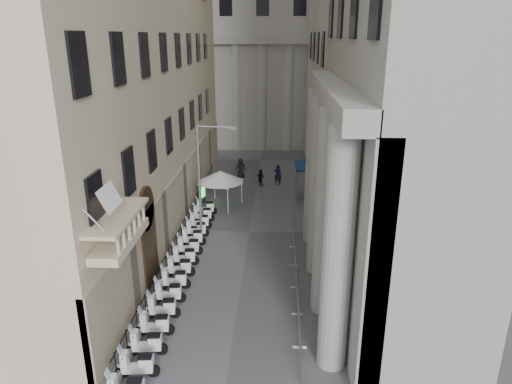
# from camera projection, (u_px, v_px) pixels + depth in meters

# --- Properties ---
(far_building) EXTENTS (22.00, 10.00, 30.00)m
(far_building) POSITION_uv_depth(u_px,v_px,m) (264.00, 17.00, 54.03)
(far_building) COLOR #BBB8B1
(far_building) RESTS_ON ground
(iron_fence) EXTENTS (0.30, 28.00, 1.40)m
(iron_fence) POSITION_uv_depth(u_px,v_px,m) (185.00, 238.00, 30.80)
(iron_fence) COLOR black
(iron_fence) RESTS_ON ground
(blue_awning) EXTENTS (1.60, 3.00, 3.00)m
(blue_awning) POSITION_uv_depth(u_px,v_px,m) (304.00, 199.00, 37.95)
(blue_awning) COLOR navy
(blue_awning) RESTS_ON ground
(flag) EXTENTS (1.00, 1.40, 8.20)m
(flag) POSITION_uv_depth(u_px,v_px,m) (129.00, 372.00, 18.51)
(flag) COLOR #9E0C11
(flag) RESTS_ON ground
(scooter_1) EXTENTS (1.44, 0.68, 1.50)m
(scooter_1) POSITION_uv_depth(u_px,v_px,m) (139.00, 377.00, 18.25)
(scooter_1) COLOR white
(scooter_1) RESTS_ON ground
(scooter_2) EXTENTS (1.44, 0.68, 1.50)m
(scooter_2) POSITION_uv_depth(u_px,v_px,m) (148.00, 355.00, 19.52)
(scooter_2) COLOR white
(scooter_2) RESTS_ON ground
(scooter_3) EXTENTS (1.44, 0.68, 1.50)m
(scooter_3) POSITION_uv_depth(u_px,v_px,m) (156.00, 335.00, 20.79)
(scooter_3) COLOR white
(scooter_3) RESTS_ON ground
(scooter_4) EXTENTS (1.44, 0.68, 1.50)m
(scooter_4) POSITION_uv_depth(u_px,v_px,m) (163.00, 318.00, 22.06)
(scooter_4) COLOR white
(scooter_4) RESTS_ON ground
(scooter_5) EXTENTS (1.44, 0.68, 1.50)m
(scooter_5) POSITION_uv_depth(u_px,v_px,m) (170.00, 302.00, 23.33)
(scooter_5) COLOR white
(scooter_5) RESTS_ON ground
(scooter_6) EXTENTS (1.44, 0.68, 1.50)m
(scooter_6) POSITION_uv_depth(u_px,v_px,m) (175.00, 289.00, 24.60)
(scooter_6) COLOR white
(scooter_6) RESTS_ON ground
(scooter_7) EXTENTS (1.44, 0.68, 1.50)m
(scooter_7) POSITION_uv_depth(u_px,v_px,m) (181.00, 276.00, 25.87)
(scooter_7) COLOR white
(scooter_7) RESTS_ON ground
(scooter_8) EXTENTS (1.44, 0.68, 1.50)m
(scooter_8) POSITION_uv_depth(u_px,v_px,m) (185.00, 265.00, 27.14)
(scooter_8) COLOR white
(scooter_8) RESTS_ON ground
(scooter_9) EXTENTS (1.44, 0.68, 1.50)m
(scooter_9) POSITION_uv_depth(u_px,v_px,m) (189.00, 255.00, 28.41)
(scooter_9) COLOR white
(scooter_9) RESTS_ON ground
(scooter_10) EXTENTS (1.44, 0.68, 1.50)m
(scooter_10) POSITION_uv_depth(u_px,v_px,m) (193.00, 245.00, 29.68)
(scooter_10) COLOR white
(scooter_10) RESTS_ON ground
(scooter_11) EXTENTS (1.44, 0.68, 1.50)m
(scooter_11) POSITION_uv_depth(u_px,v_px,m) (197.00, 237.00, 30.94)
(scooter_11) COLOR white
(scooter_11) RESTS_ON ground
(scooter_12) EXTENTS (1.44, 0.68, 1.50)m
(scooter_12) POSITION_uv_depth(u_px,v_px,m) (200.00, 229.00, 32.21)
(scooter_12) COLOR white
(scooter_12) RESTS_ON ground
(scooter_13) EXTENTS (1.44, 0.68, 1.50)m
(scooter_13) POSITION_uv_depth(u_px,v_px,m) (203.00, 221.00, 33.48)
(scooter_13) COLOR white
(scooter_13) RESTS_ON ground
(scooter_14) EXTENTS (1.44, 0.68, 1.50)m
(scooter_14) POSITION_uv_depth(u_px,v_px,m) (206.00, 215.00, 34.75)
(scooter_14) COLOR white
(scooter_14) RESTS_ON ground
(barrier_0) EXTENTS (0.60, 2.40, 1.10)m
(barrier_0) POSITION_uv_depth(u_px,v_px,m) (301.00, 367.00, 18.77)
(barrier_0) COLOR #9B9DA2
(barrier_0) RESTS_ON ground
(barrier_1) EXTENTS (0.60, 2.40, 1.10)m
(barrier_1) POSITION_uv_depth(u_px,v_px,m) (299.00, 330.00, 21.13)
(barrier_1) COLOR #9B9DA2
(barrier_1) RESTS_ON ground
(barrier_2) EXTENTS (0.60, 2.40, 1.10)m
(barrier_2) POSITION_uv_depth(u_px,v_px,m) (297.00, 301.00, 23.49)
(barrier_2) COLOR #9B9DA2
(barrier_2) RESTS_ON ground
(barrier_3) EXTENTS (0.60, 2.40, 1.10)m
(barrier_3) POSITION_uv_depth(u_px,v_px,m) (295.00, 276.00, 25.85)
(barrier_3) COLOR #9B9DA2
(barrier_3) RESTS_ON ground
(barrier_4) EXTENTS (0.60, 2.40, 1.10)m
(barrier_4) POSITION_uv_depth(u_px,v_px,m) (294.00, 256.00, 28.21)
(barrier_4) COLOR #9B9DA2
(barrier_4) RESTS_ON ground
(barrier_5) EXTENTS (0.60, 2.40, 1.10)m
(barrier_5) POSITION_uv_depth(u_px,v_px,m) (293.00, 239.00, 30.57)
(barrier_5) COLOR #9B9DA2
(barrier_5) RESTS_ON ground
(barrier_6) EXTENTS (0.60, 2.40, 1.10)m
(barrier_6) POSITION_uv_depth(u_px,v_px,m) (292.00, 224.00, 32.93)
(barrier_6) COLOR #9B9DA2
(barrier_6) RESTS_ON ground
(security_tent) EXTENTS (3.56, 3.56, 2.89)m
(security_tent) POSITION_uv_depth(u_px,v_px,m) (217.00, 175.00, 36.32)
(security_tent) COLOR white
(security_tent) RESTS_ON ground
(street_lamp) EXTENTS (2.55, 0.43, 7.82)m
(street_lamp) POSITION_uv_depth(u_px,v_px,m) (204.00, 176.00, 28.34)
(street_lamp) COLOR #93969B
(street_lamp) RESTS_ON ground
(info_kiosk) EXTENTS (0.46, 0.79, 1.60)m
(info_kiosk) POSITION_uv_depth(u_px,v_px,m) (202.00, 194.00, 36.86)
(info_kiosk) COLOR black
(info_kiosk) RESTS_ON ground
(pedestrian_a) EXTENTS (0.70, 0.47, 1.87)m
(pedestrian_a) POSITION_uv_depth(u_px,v_px,m) (278.00, 175.00, 41.49)
(pedestrian_a) COLOR #0E1538
(pedestrian_a) RESTS_ON ground
(pedestrian_b) EXTENTS (0.94, 0.91, 1.53)m
(pedestrian_b) POSITION_uv_depth(u_px,v_px,m) (261.00, 177.00, 41.21)
(pedestrian_b) COLOR black
(pedestrian_b) RESTS_ON ground
(pedestrian_c) EXTENTS (1.03, 0.74, 1.96)m
(pedestrian_c) POSITION_uv_depth(u_px,v_px,m) (241.00, 168.00, 43.26)
(pedestrian_c) COLOR black
(pedestrian_c) RESTS_ON ground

